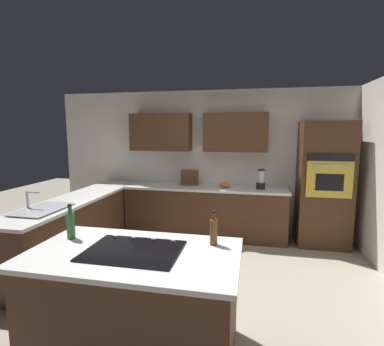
% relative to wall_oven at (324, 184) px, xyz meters
% --- Properties ---
extents(ground_plane, '(14.00, 14.00, 0.00)m').
position_rel_wall_oven_xyz_m(ground_plane, '(1.85, 1.72, -1.02)').
color(ground_plane, '#9E937F').
extents(wall_back, '(6.00, 0.44, 2.60)m').
position_rel_wall_oven_xyz_m(wall_back, '(1.92, -0.33, 0.42)').
color(wall_back, white).
rests_on(wall_back, ground).
extents(lower_cabinets_back, '(2.80, 0.60, 0.86)m').
position_rel_wall_oven_xyz_m(lower_cabinets_back, '(1.95, -0.00, -0.59)').
color(lower_cabinets_back, '#472B19').
rests_on(lower_cabinets_back, ground).
extents(countertop_back, '(2.84, 0.64, 0.04)m').
position_rel_wall_oven_xyz_m(countertop_back, '(1.95, -0.00, -0.14)').
color(countertop_back, silver).
rests_on(countertop_back, lower_cabinets_back).
extents(lower_cabinets_side, '(0.60, 2.90, 0.86)m').
position_rel_wall_oven_xyz_m(lower_cabinets_side, '(3.67, 1.17, -0.59)').
color(lower_cabinets_side, '#472B19').
rests_on(lower_cabinets_side, ground).
extents(countertop_side, '(0.64, 2.94, 0.04)m').
position_rel_wall_oven_xyz_m(countertop_side, '(3.67, 1.17, -0.14)').
color(countertop_side, silver).
rests_on(countertop_side, lower_cabinets_side).
extents(island_base, '(1.63, 0.89, 0.86)m').
position_rel_wall_oven_xyz_m(island_base, '(2.07, 2.89, -0.59)').
color(island_base, '#472B19').
rests_on(island_base, ground).
extents(island_top, '(1.71, 0.97, 0.04)m').
position_rel_wall_oven_xyz_m(island_top, '(2.07, 2.89, -0.14)').
color(island_top, silver).
rests_on(island_top, island_base).
extents(wall_oven, '(0.80, 0.66, 2.03)m').
position_rel_wall_oven_xyz_m(wall_oven, '(0.00, 0.00, 0.00)').
color(wall_oven, '#472B19').
rests_on(wall_oven, ground).
extents(sink_unit, '(0.46, 0.70, 0.23)m').
position_rel_wall_oven_xyz_m(sink_unit, '(3.68, 1.95, -0.10)').
color(sink_unit, '#515456').
rests_on(sink_unit, countertop_side).
extents(cooktop, '(0.76, 0.56, 0.03)m').
position_rel_wall_oven_xyz_m(cooktop, '(2.07, 2.88, -0.11)').
color(cooktop, black).
rests_on(cooktop, island_top).
extents(blender, '(0.15, 0.15, 0.34)m').
position_rel_wall_oven_xyz_m(blender, '(1.00, 0.01, 0.03)').
color(blender, black).
rests_on(blender, countertop_back).
extents(mixing_bowl, '(0.19, 0.19, 0.10)m').
position_rel_wall_oven_xyz_m(mixing_bowl, '(1.60, 0.01, -0.06)').
color(mixing_bowl, '#CC724C').
rests_on(mixing_bowl, countertop_back).
extents(spice_rack, '(0.31, 0.11, 0.28)m').
position_rel_wall_oven_xyz_m(spice_rack, '(2.25, -0.08, 0.02)').
color(spice_rack, brown).
rests_on(spice_rack, countertop_back).
extents(oil_bottle, '(0.07, 0.07, 0.32)m').
position_rel_wall_oven_xyz_m(oil_bottle, '(2.74, 2.73, 0.01)').
color(oil_bottle, '#336B38').
rests_on(oil_bottle, island_top).
extents(second_bottle, '(0.07, 0.07, 0.30)m').
position_rel_wall_oven_xyz_m(second_bottle, '(1.46, 2.62, 0.00)').
color(second_bottle, brown).
rests_on(second_bottle, island_top).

